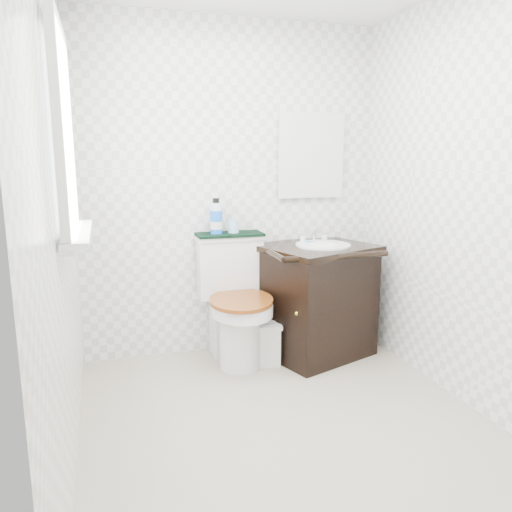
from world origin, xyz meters
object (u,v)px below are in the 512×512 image
mouthwash_bottle (216,217)px  cup (233,226)px  toilet (235,308)px  vanity (316,297)px  trash_bin (266,344)px

mouthwash_bottle → cup: 0.14m
toilet → vanity: 0.61m
mouthwash_bottle → trash_bin: bearing=-46.3°
vanity → trash_bin: bearing=-167.3°
vanity → trash_bin: size_ratio=3.03×
vanity → trash_bin: vanity is taller
toilet → trash_bin: (0.18, -0.15, -0.23)m
vanity → cup: 0.80m
mouthwash_bottle → cup: bearing=-0.5°
trash_bin → mouthwash_bottle: (-0.28, 0.29, 0.87)m
trash_bin → cup: (-0.15, 0.29, 0.80)m
mouthwash_bottle → cup: size_ratio=2.56×
vanity → mouthwash_bottle: 0.94m
trash_bin → mouthwash_bottle: 0.96m
trash_bin → mouthwash_bottle: bearing=133.7°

